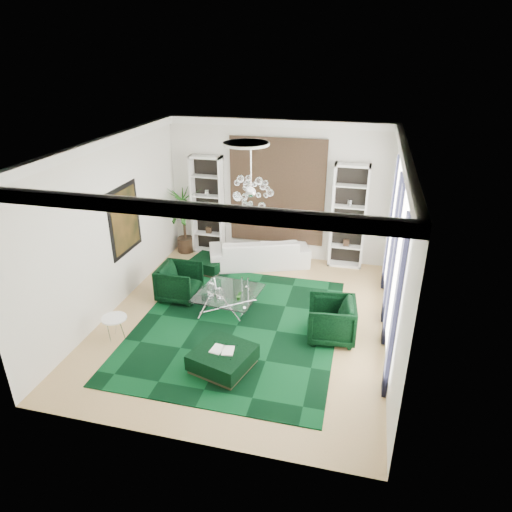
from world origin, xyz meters
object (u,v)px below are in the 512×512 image
(ottoman_side, at_px, (208,264))
(palm, at_px, (183,210))
(coffee_table, at_px, (228,301))
(armchair_left, at_px, (179,282))
(side_table, at_px, (116,328))
(armchair_right, at_px, (331,320))
(ottoman_front, at_px, (223,359))
(sofa, at_px, (259,252))

(ottoman_side, height_order, palm, palm)
(coffee_table, height_order, ottoman_side, coffee_table)
(armchair_left, relative_size, side_table, 1.82)
(armchair_right, relative_size, ottoman_front, 0.95)
(armchair_left, bearing_deg, armchair_right, -102.91)
(sofa, height_order, ottoman_side, sofa)
(ottoman_side, bearing_deg, ottoman_front, -66.97)
(coffee_table, bearing_deg, armchair_right, -13.13)
(coffee_table, distance_m, ottoman_front, 2.07)
(sofa, xyz_separation_m, armchair_left, (-1.39, -2.23, 0.03))
(armchair_left, distance_m, ottoman_side, 1.56)
(sofa, distance_m, ottoman_front, 4.51)
(armchair_left, bearing_deg, ottoman_side, -6.82)
(side_table, bearing_deg, ottoman_side, 76.82)
(armchair_right, distance_m, side_table, 4.39)
(sofa, distance_m, side_table, 4.58)
(armchair_left, distance_m, coffee_table, 1.32)
(ottoman_front, height_order, side_table, side_table)
(ottoman_front, distance_m, palm, 5.65)
(sofa, bearing_deg, armchair_right, 105.54)
(armchair_right, xyz_separation_m, coffee_table, (-2.34, 0.55, -0.21))
(armchair_left, xyz_separation_m, side_table, (-0.63, -1.87, -0.18))
(armchair_right, height_order, ottoman_side, armchair_right)
(coffee_table, xyz_separation_m, ottoman_side, (-1.11, 1.79, -0.04))
(coffee_table, distance_m, ottoman_side, 2.10)
(armchair_right, bearing_deg, side_table, -81.73)
(ottoman_front, distance_m, side_table, 2.44)
(side_table, bearing_deg, palm, 93.46)
(sofa, relative_size, armchair_left, 2.87)
(ottoman_side, bearing_deg, side_table, -103.18)
(sofa, distance_m, armchair_left, 2.63)
(armchair_left, bearing_deg, palm, 18.58)
(ottoman_side, relative_size, palm, 0.33)
(sofa, height_order, ottoman_front, sofa)
(sofa, bearing_deg, armchair_left, 37.31)
(ottoman_front, bearing_deg, sofa, 94.98)
(sofa, relative_size, armchair_right, 2.79)
(sofa, relative_size, ottoman_side, 3.22)
(coffee_table, xyz_separation_m, ottoman_front, (0.50, -2.01, -0.03))
(ottoman_front, bearing_deg, palm, 118.90)
(sofa, height_order, palm, palm)
(sofa, distance_m, coffee_table, 2.49)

